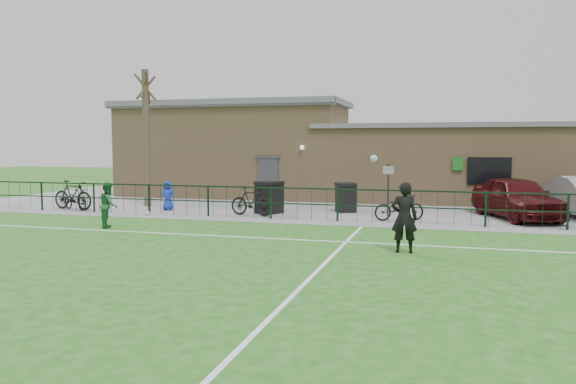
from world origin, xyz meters
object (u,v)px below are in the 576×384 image
(sign_post, at_px, (388,190))
(bicycle_e, at_px, (399,207))
(car_maroon, at_px, (517,197))
(ball_ground, at_px, (147,213))
(bicycle_c, at_px, (75,199))
(wheelie_bin_right, at_px, (346,198))
(bare_tree, at_px, (146,139))
(spectator_child, at_px, (168,196))
(outfield_player, at_px, (109,205))
(wheelie_bin_left, at_px, (269,198))
(bicycle_b, at_px, (73,195))
(bicycle_d, at_px, (252,201))

(sign_post, distance_m, bicycle_e, 1.43)
(car_maroon, height_order, ball_ground, car_maroon)
(sign_post, xyz_separation_m, bicycle_c, (-12.79, -1.57, -0.56))
(wheelie_bin_right, bearing_deg, bicycle_e, -63.19)
(bare_tree, relative_size, ball_ground, 30.81)
(spectator_child, xyz_separation_m, outfield_player, (0.30, -4.70, 0.13))
(wheelie_bin_left, distance_m, wheelie_bin_right, 3.12)
(wheelie_bin_left, height_order, car_maroon, car_maroon)
(wheelie_bin_right, relative_size, spectator_child, 0.91)
(spectator_child, relative_size, ball_ground, 6.21)
(wheelie_bin_left, bearing_deg, outfield_player, -107.44)
(ball_ground, bearing_deg, car_maroon, 11.96)
(bicycle_e, bearing_deg, bare_tree, 58.19)
(wheelie_bin_left, relative_size, ball_ground, 6.11)
(bicycle_c, height_order, ball_ground, bicycle_c)
(bicycle_c, relative_size, bicycle_e, 0.92)
(sign_post, bearing_deg, bicycle_b, -173.39)
(outfield_player, bearing_deg, bicycle_d, -69.40)
(sign_post, height_order, bicycle_b, sign_post)
(bicycle_d, bearing_deg, bicycle_b, 102.58)
(sign_post, height_order, bicycle_c, sign_post)
(bicycle_d, bearing_deg, sign_post, -62.73)
(car_maroon, bearing_deg, bicycle_c, 165.97)
(bicycle_c, bearing_deg, ball_ground, -77.05)
(bicycle_e, xyz_separation_m, outfield_player, (-9.20, -4.15, 0.26))
(car_maroon, distance_m, bicycle_b, 17.73)
(bare_tree, distance_m, bicycle_e, 11.51)
(wheelie_bin_left, distance_m, bicycle_c, 8.24)
(spectator_child, relative_size, outfield_player, 0.80)
(wheelie_bin_right, bearing_deg, spectator_child, 169.88)
(outfield_player, xyz_separation_m, ball_ground, (-0.29, 3.01, -0.66))
(wheelie_bin_right, xyz_separation_m, ball_ground, (-7.20, -3.16, -0.47))
(wheelie_bin_right, relative_size, sign_post, 0.55)
(wheelie_bin_right, bearing_deg, car_maroon, -24.17)
(wheelie_bin_right, distance_m, spectator_child, 7.36)
(bicycle_b, distance_m, spectator_child, 4.06)
(sign_post, xyz_separation_m, ball_ground, (-8.97, -2.37, -0.92))
(sign_post, distance_m, bicycle_d, 5.26)
(ball_ground, bearing_deg, outfield_player, -84.53)
(bicycle_e, height_order, ball_ground, bicycle_e)
(bicycle_b, height_order, bicycle_c, bicycle_b)
(outfield_player, bearing_deg, bare_tree, -9.04)
(bicycle_d, relative_size, bicycle_e, 1.01)
(bicycle_d, height_order, outfield_player, outfield_player)
(bicycle_c, height_order, bicycle_d, bicycle_d)
(sign_post, xyz_separation_m, bicycle_e, (0.52, -1.23, -0.52))
(wheelie_bin_right, distance_m, car_maroon, 6.44)
(ball_ground, bearing_deg, bare_tree, 119.43)
(outfield_player, bearing_deg, sign_post, -85.22)
(bicycle_d, xyz_separation_m, outfield_player, (-3.64, -3.98, 0.18))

